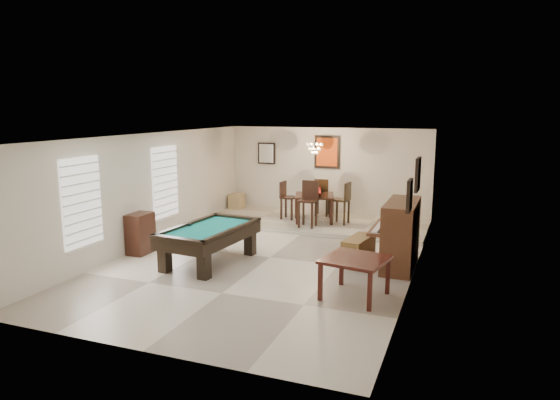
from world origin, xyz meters
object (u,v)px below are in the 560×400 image
Objects in this scene: dining_table at (314,206)px; dining_chair_west at (289,200)px; square_table at (355,278)px; dining_chair_south at (308,204)px; apothecary_chest at (140,233)px; pool_table at (210,245)px; upright_piano at (393,234)px; chandelier at (315,145)px; corner_bench at (237,201)px; flower_vase at (315,185)px; piano_bench at (358,250)px; dining_chair_east at (341,203)px; dining_chair_north at (322,197)px.

dining_chair_west reaches higher than dining_table.
square_table is 5.26m from dining_table.
dining_chair_south is 1.07m from dining_chair_west.
apothecary_chest reaches higher than square_table.
upright_piano reaches higher than pool_table.
chandelier is (2.78, 3.92, 1.75)m from apothecary_chest.
dining_table is at bearing -87.74° from dining_chair_west.
flower_vase is at bearing -17.44° from corner_bench.
chandelier is at bearing 140.42° from flower_vase.
piano_bench is at bearing -173.27° from upright_piano.
dining_chair_east reaches higher than dining_table.
flower_vase reaches higher than dining_chair_north.
dining_chair_west is at bearing 91.01° from pool_table.
apothecary_chest is 0.87× the size of dining_table.
square_table is 2.00m from upright_piano.
dining_chair_east is 1.86× the size of chandelier.
corner_bench is (-2.75, 0.87, -0.21)m from dining_table.
dining_chair_north is 1.03× the size of dining_chair_west.
pool_table is 2.23× the size of square_table.
dining_chair_west is at bearing 178.63° from flower_vase.
chandelier is (-2.53, 2.86, 1.53)m from upright_piano.
chandelier is at bearing 140.42° from dining_table.
dining_chair_south is 1.07× the size of dining_chair_east.
dining_chair_north is 1.07m from dining_chair_west.
dining_chair_east reaches higher than square_table.
piano_bench is (2.88, 1.05, -0.09)m from pool_table.
piano_bench is 4.16m from dining_chair_north.
upright_piano is 4.11m from chandelier.
dining_chair_south is (2.84, 3.19, 0.27)m from apothecary_chest.
dining_chair_north is at bearing 90.55° from flower_vase.
dining_table is 1.71× the size of chandelier.
dining_table is 3.89× the size of flower_vase.
square_table is 2.04× the size of corner_bench.
pool_table is 2.12× the size of dining_chair_west.
dining_table is (2.80, 3.90, 0.10)m from apothecary_chest.
square_table is 5.05m from apothecary_chest.
apothecary_chest is at bearing -130.39° from dining_chair_south.
dining_chair_south is (1.08, 3.26, 0.35)m from pool_table.
dining_table is at bearing 0.00° from flower_vase.
chandelier reaches higher than upright_piano.
flower_vase reaches higher than dining_table.
piano_bench is 2.04× the size of corner_bench.
chandelier reaches higher than dining_chair_south.
dining_table is at bearing 80.50° from pool_table.
square_table is at bearing -65.53° from chandelier.
square_table is 0.83× the size of dining_chair_south.
dining_table is at bearing -17.44° from corner_bench.
chandelier is (-2.19, 4.81, 1.86)m from square_table.
chandelier is at bearing 122.28° from piano_bench.
square_table reaches higher than piano_bench.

